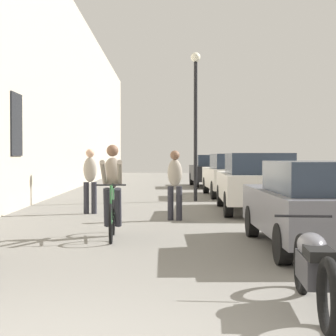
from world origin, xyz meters
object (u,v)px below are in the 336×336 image
object	(u,v)px
cyclist_on_bicycle	(112,194)
pedestrian_near	(175,181)
street_lamp	(196,107)
parked_motorcycle	(314,269)
parked_car_nearest	(314,204)
pedestrian_mid	(90,177)
parked_car_second	(256,182)
parked_car_third	(233,174)
parked_car_fourth	(211,170)

from	to	relation	value
cyclist_on_bicycle	pedestrian_near	size ratio (longest dim) A/B	1.08
street_lamp	parked_motorcycle	xyz separation A→B (m)	(0.40, -12.88, -2.70)
parked_car_nearest	parked_motorcycle	world-z (taller)	parked_car_nearest
pedestrian_mid	parked_car_second	world-z (taller)	pedestrian_mid
cyclist_on_bicycle	parked_car_third	bearing A→B (deg)	71.06
street_lamp	parked_car_second	distance (m)	4.44
street_lamp	parked_car_third	distance (m)	3.44
street_lamp	parked_car_third	world-z (taller)	street_lamp
parked_car_third	parked_car_fourth	bearing A→B (deg)	92.41
pedestrian_mid	street_lamp	distance (m)	5.39
parked_car_nearest	parked_car_second	xyz separation A→B (m)	(0.07, 5.93, 0.08)
cyclist_on_bicycle	parked_car_second	size ratio (longest dim) A/B	0.39
pedestrian_near	parked_car_second	world-z (taller)	pedestrian_near
parked_motorcycle	parked_car_second	bearing A→B (deg)	83.89
parked_car_fourth	parked_motorcycle	world-z (taller)	parked_car_fourth
pedestrian_mid	parked_car_fourth	xyz separation A→B (m)	(4.19, 12.27, -0.15)
parked_car_third	pedestrian_near	bearing A→B (deg)	-107.00
parked_car_nearest	parked_car_third	distance (m)	11.54
parked_car_fourth	parked_motorcycle	size ratio (longest dim) A/B	2.02
cyclist_on_bicycle	parked_car_third	distance (m)	10.77
pedestrian_near	pedestrian_mid	world-z (taller)	pedestrian_mid
parked_car_nearest	parked_car_fourth	size ratio (longest dim) A/B	0.92
cyclist_on_bicycle	parked_car_second	bearing A→B (deg)	53.34
cyclist_on_bicycle	parked_car_third	world-z (taller)	cyclist_on_bicycle
parked_car_second	street_lamp	bearing A→B (deg)	111.70
cyclist_on_bicycle	pedestrian_mid	size ratio (longest dim) A/B	1.05
parked_car_second	parked_car_fourth	xyz separation A→B (m)	(-0.17, 11.85, -0.02)
street_lamp	parked_motorcycle	size ratio (longest dim) A/B	2.28
parked_car_fourth	cyclist_on_bicycle	bearing A→B (deg)	-101.14
pedestrian_mid	parked_motorcycle	distance (m)	9.56
pedestrian_near	parked_motorcycle	bearing A→B (deg)	-80.89
parked_car_third	street_lamp	bearing A→B (deg)	-125.63
parked_motorcycle	parked_car_fourth	bearing A→B (deg)	87.77
pedestrian_mid	street_lamp	world-z (taller)	street_lamp
cyclist_on_bicycle	parked_car_nearest	distance (m)	3.60
street_lamp	parked_car_nearest	distance (m)	9.84
pedestrian_near	parked_car_second	xyz separation A→B (m)	(2.20, 1.88, -0.10)
parked_car_nearest	cyclist_on_bicycle	bearing A→B (deg)	157.99
pedestrian_mid	parked_car_nearest	size ratio (longest dim) A/B	0.42
parked_car_second	parked_motorcycle	size ratio (longest dim) A/B	2.09
cyclist_on_bicycle	pedestrian_mid	distance (m)	4.26
pedestrian_mid	parked_car_fourth	size ratio (longest dim) A/B	0.39
pedestrian_near	parked_car_third	size ratio (longest dim) A/B	0.37
pedestrian_mid	cyclist_on_bicycle	bearing A→B (deg)	-77.03
parked_motorcycle	parked_car_third	bearing A→B (deg)	85.84
parked_car_second	cyclist_on_bicycle	bearing A→B (deg)	-126.66
parked_car_second	parked_car_third	distance (m)	5.61
parked_car_nearest	parked_motorcycle	distance (m)	3.57
cyclist_on_bicycle	street_lamp	xyz separation A→B (m)	(2.00, 8.11, 2.30)
parked_car_fourth	street_lamp	bearing A→B (deg)	-98.41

